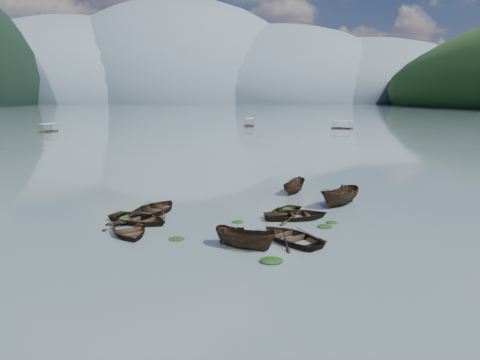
{
  "coord_description": "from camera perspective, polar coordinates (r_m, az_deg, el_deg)",
  "views": [
    {
      "loc": [
        -2.5,
        -23.13,
        8.71
      ],
      "look_at": [
        0.0,
        12.0,
        2.0
      ],
      "focal_mm": 32.0,
      "sensor_mm": 36.0,
      "label": 1
    }
  ],
  "objects": [
    {
      "name": "rowboat_2",
      "position": [
        25.61,
        0.66,
        -9.1
      ],
      "size": [
        4.12,
        3.32,
        1.52
      ],
      "primitive_type": "imported",
      "rotation": [
        0.0,
        0.0,
        1.02
      ],
      "color": "black",
      "rests_on": "ground"
    },
    {
      "name": "haze_mtn_b",
      "position": [
        924.96,
        -7.76,
        10.15
      ],
      "size": [
        520.0,
        520.0,
        340.0
      ],
      "primitive_type": "ellipsoid",
      "color": "#475666",
      "rests_on": "ground"
    },
    {
      "name": "ground_plane",
      "position": [
        24.84,
        2.0,
        -9.75
      ],
      "size": [
        2400.0,
        2400.0,
        0.0
      ],
      "primitive_type": "plane",
      "color": "slate"
    },
    {
      "name": "weed_clump_3",
      "position": [
        31.28,
        12.13,
        -5.63
      ],
      "size": [
        0.84,
        0.71,
        0.19
      ],
      "primitive_type": "ellipsoid",
      "color": "black",
      "rests_on": "ground"
    },
    {
      "name": "weed_clump_1",
      "position": [
        25.93,
        2.54,
        -8.85
      ],
      "size": [
        1.07,
        0.86,
        0.24
      ],
      "primitive_type": "ellipsoid",
      "color": "black",
      "rests_on": "ground"
    },
    {
      "name": "rowboat_4",
      "position": [
        31.9,
        7.53,
        -5.15
      ],
      "size": [
        4.96,
        3.69,
        0.98
      ],
      "primitive_type": "imported",
      "rotation": [
        0.0,
        0.0,
        1.64
      ],
      "color": "black",
      "rests_on": "ground"
    },
    {
      "name": "rowboat_1",
      "position": [
        34.02,
        -11.14,
        -4.26
      ],
      "size": [
        5.3,
        5.98,
        1.03
      ],
      "primitive_type": "imported",
      "rotation": [
        0.0,
        0.0,
        2.7
      ],
      "color": "black",
      "rests_on": "ground"
    },
    {
      "name": "pontoon_centre",
      "position": [
        138.35,
        1.23,
        7.18
      ],
      "size": [
        3.9,
        6.89,
        2.49
      ],
      "primitive_type": null,
      "rotation": [
        0.0,
        0.0,
        -0.19
      ],
      "color": "black",
      "rests_on": "ground"
    },
    {
      "name": "weed_clump_0",
      "position": [
        27.4,
        -8.47,
        -7.87
      ],
      "size": [
        1.01,
        0.83,
        0.22
      ],
      "primitive_type": "ellipsoid",
      "color": "black",
      "rests_on": "ground"
    },
    {
      "name": "rowboat_8",
      "position": [
        40.51,
        7.19,
        -1.71
      ],
      "size": [
        3.21,
        4.06,
        1.49
      ],
      "primitive_type": "imported",
      "rotation": [
        0.0,
        0.0,
        2.61
      ],
      "color": "black",
      "rests_on": "ground"
    },
    {
      "name": "haze_mtn_d",
      "position": [
        977.88,
        15.42,
        9.9
      ],
      "size": [
        520.0,
        520.0,
        220.0
      ],
      "primitive_type": "ellipsoid",
      "color": "#475666",
      "rests_on": "ground"
    },
    {
      "name": "haze_mtn_a",
      "position": [
        958.41,
        -19.95,
        9.63
      ],
      "size": [
        520.0,
        520.0,
        280.0
      ],
      "primitive_type": "ellipsoid",
      "color": "#475666",
      "rests_on": "ground"
    },
    {
      "name": "pontoon_left",
      "position": [
        125.6,
        -24.11,
        5.88
      ],
      "size": [
        3.26,
        5.9,
        2.14
      ],
      "primitive_type": null,
      "rotation": [
        0.0,
        0.0,
        -0.18
      ],
      "color": "black",
      "rests_on": "ground"
    },
    {
      "name": "weed_clump_6",
      "position": [
        30.73,
        -0.28,
        -5.68
      ],
      "size": [
        0.89,
        0.74,
        0.19
      ],
      "primitive_type": "ellipsoid",
      "color": "black",
      "rests_on": "ground"
    },
    {
      "name": "weed_clump_5",
      "position": [
        33.42,
        -15.35,
        -4.71
      ],
      "size": [
        1.07,
        0.86,
        0.23
      ],
      "primitive_type": "ellipsoid",
      "color": "black",
      "rests_on": "ground"
    },
    {
      "name": "rowboat_7",
      "position": [
        33.0,
        5.93,
        -4.58
      ],
      "size": [
        4.58,
        4.82,
        0.81
      ],
      "primitive_type": "imported",
      "rotation": [
        0.0,
        0.0,
        5.65
      ],
      "color": "black",
      "rests_on": "ground"
    },
    {
      "name": "haze_mtn_c",
      "position": [
        934.1,
        4.78,
        10.22
      ],
      "size": [
        520.0,
        520.0,
        260.0
      ],
      "primitive_type": "ellipsoid",
      "color": "#475666",
      "rests_on": "ground"
    },
    {
      "name": "weed_clump_7",
      "position": [
        34.49,
        6.38,
        -3.91
      ],
      "size": [
        1.17,
        0.93,
        0.25
      ],
      "primitive_type": "ellipsoid",
      "color": "black",
      "rests_on": "ground"
    },
    {
      "name": "rowboat_3",
      "position": [
        27.07,
        6.71,
        -8.06
      ],
      "size": [
        5.41,
        5.8,
        0.98
      ],
      "primitive_type": "imported",
      "rotation": [
        0.0,
        0.0,
        3.72
      ],
      "color": "black",
      "rests_on": "ground"
    },
    {
      "name": "pontoon_right",
      "position": [
        130.47,
        13.46,
        6.67
      ],
      "size": [
        6.19,
        5.77,
        2.3
      ],
      "primitive_type": null,
      "rotation": [
        0.0,
        0.0,
        0.87
      ],
      "color": "black",
      "rests_on": "ground"
    },
    {
      "name": "rowboat_0",
      "position": [
        29.1,
        -14.63,
        -6.99
      ],
      "size": [
        4.49,
        5.2,
        0.9
      ],
      "primitive_type": "imported",
      "rotation": [
        0.0,
        0.0,
        0.37
      ],
      "color": "black",
      "rests_on": "ground"
    },
    {
      "name": "weed_clump_4",
      "position": [
        30.18,
        11.26,
        -6.2
      ],
      "size": [
        1.09,
        0.87,
        0.23
      ],
      "primitive_type": "ellipsoid",
      "color": "black",
      "rests_on": "ground"
    },
    {
      "name": "weed_clump_2",
      "position": [
        23.65,
        4.23,
        -10.86
      ],
      "size": [
        1.31,
        1.05,
        0.28
      ],
      "primitive_type": "ellipsoid",
      "color": "black",
      "rests_on": "ground"
    },
    {
      "name": "rowboat_6",
      "position": [
        31.48,
        -13.33,
        -5.58
      ],
      "size": [
        5.85,
        5.42,
        0.99
      ],
      "primitive_type": "imported",
      "rotation": [
        0.0,
        0.0,
        1.01
      ],
      "color": "black",
      "rests_on": "ground"
    },
    {
      "name": "rowboat_5",
      "position": [
        36.28,
        13.16,
        -3.39
      ],
      "size": [
        4.77,
        4.45,
        1.83
      ],
      "primitive_type": "imported",
      "rotation": [
        0.0,
        0.0,
        -0.86
      ],
      "color": "black",
      "rests_on": "ground"
    }
  ]
}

